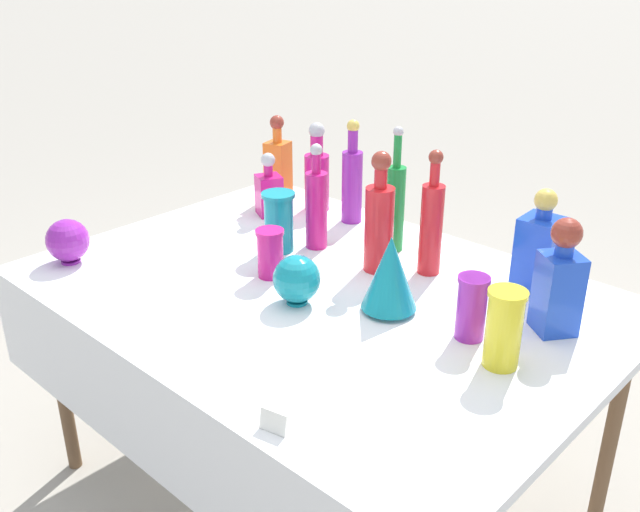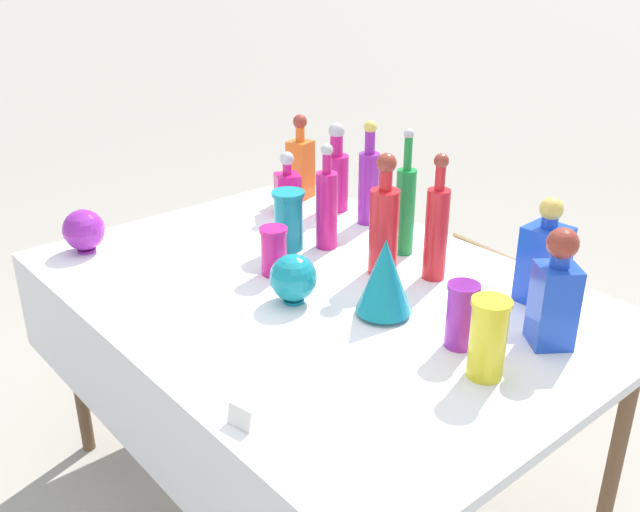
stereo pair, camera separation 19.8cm
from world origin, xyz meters
The scene contains 21 objects.
ground_plane centered at (0.00, 0.00, 0.00)m, with size 40.00×40.00×0.00m, color #A0998C.
display_table centered at (0.00, -0.04, 0.70)m, with size 1.63×1.17×0.76m.
tall_bottle_0 centered at (0.04, 0.21, 0.91)m, with size 0.09×0.09×0.37m.
tall_bottle_1 centered at (-0.44, 0.46, 0.89)m, with size 0.09×0.09×0.32m.
tall_bottle_2 centered at (0.16, 0.30, 0.92)m, with size 0.07×0.07×0.38m.
tall_bottle_3 centered at (-0.02, 0.36, 0.91)m, with size 0.06×0.06×0.40m.
tall_bottle_4 centered at (-0.21, 0.21, 0.90)m, with size 0.07×0.07×0.34m.
tall_bottle_5 centered at (-0.27, 0.45, 0.91)m, with size 0.07×0.07×0.36m.
square_decanter_0 centered at (0.59, 0.23, 0.90)m, with size 0.13×0.13×0.31m.
square_decanter_1 centered at (-0.53, 0.30, 0.85)m, with size 0.11×0.11×0.23m.
square_decanter_2 centered at (0.45, 0.41, 0.89)m, with size 0.11×0.11×0.30m.
square_decanter_3 centered at (-0.63, 0.44, 0.89)m, with size 0.10×0.10×0.32m.
slender_vase_0 centered at (-0.28, 0.11, 0.86)m, with size 0.11×0.11×0.19m.
slender_vase_1 centered at (0.46, 0.06, 0.85)m, with size 0.08×0.08×0.17m.
slender_vase_2 centered at (-0.16, -0.04, 0.84)m, with size 0.08×0.08×0.15m.
slender_vase_3 centered at (0.58, 0.00, 0.86)m, with size 0.09×0.09×0.19m.
fluted_vase_0 centered at (0.23, 0.03, 0.87)m, with size 0.15×0.15×0.22m.
round_bowl_0 centered at (0.02, -0.11, 0.83)m, with size 0.13×0.13×0.14m.
round_bowl_1 centered at (-0.68, -0.40, 0.83)m, with size 0.13×0.13×0.14m.
price_tag_left centered at (0.37, -0.53, 0.78)m, with size 0.06×0.01×0.05m, color white.
cardboard_box_behind_left centered at (-0.24, 1.05, 0.20)m, with size 0.52×0.46×0.47m.
Camera 1 is at (1.24, -1.32, 1.68)m, focal length 40.00 mm.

